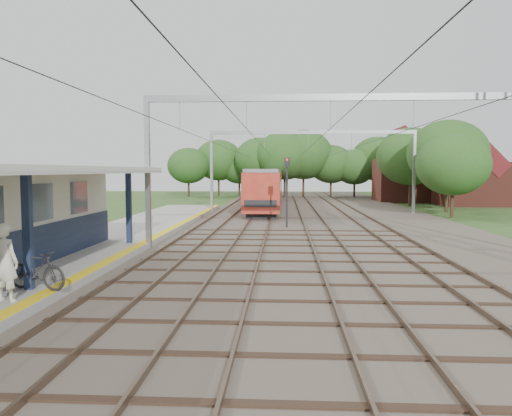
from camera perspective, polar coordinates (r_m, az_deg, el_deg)
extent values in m
plane|color=#2D4C1E|center=(8.25, -5.69, -22.00)|extent=(160.00, 160.00, 0.00)
cube|color=#473D33|center=(37.58, 7.52, -1.23)|extent=(18.00, 90.00, 0.10)
cube|color=gray|center=(23.26, -18.77, -4.52)|extent=(5.00, 52.00, 0.35)
cube|color=yellow|center=(22.49, -13.44, -4.24)|extent=(0.45, 52.00, 0.01)
cube|color=#121E3A|center=(16.81, -27.12, -5.07)|extent=(0.06, 18.00, 1.40)
cube|color=#121E3A|center=(15.16, -24.63, -2.53)|extent=(0.22, 0.22, 3.20)
cube|color=#121E3A|center=(23.46, -14.34, 0.01)|extent=(0.22, 0.22, 3.20)
cube|color=brown|center=(37.85, -4.98, -0.98)|extent=(0.07, 88.00, 0.15)
cube|color=brown|center=(37.67, -2.82, -0.99)|extent=(0.07, 88.00, 0.15)
cube|color=brown|center=(37.54, -0.45, -1.01)|extent=(0.07, 88.00, 0.15)
cube|color=brown|center=(37.48, 1.75, -1.02)|extent=(0.07, 88.00, 0.15)
cube|color=brown|center=(37.49, 5.21, -1.03)|extent=(0.07, 88.00, 0.15)
cube|color=brown|center=(37.56, 7.40, -1.04)|extent=(0.07, 88.00, 0.15)
cube|color=brown|center=(37.78, 10.67, -1.05)|extent=(0.07, 88.00, 0.15)
cube|color=brown|center=(38.00, 12.82, -1.05)|extent=(0.07, 88.00, 0.15)
cube|color=gray|center=(23.14, -12.28, 3.83)|extent=(0.22, 0.22, 7.00)
cube|color=gray|center=(22.65, 9.31, 12.37)|extent=(17.00, 0.20, 0.30)
cube|color=gray|center=(42.75, -5.10, 4.09)|extent=(0.22, 0.22, 7.00)
cube|color=gray|center=(43.67, 17.62, 3.91)|extent=(0.22, 0.22, 7.00)
cube|color=gray|center=(42.49, 6.42, 8.60)|extent=(17.00, 0.20, 0.30)
cylinder|color=black|center=(37.64, -3.95, 7.11)|extent=(0.02, 88.00, 0.02)
cylinder|color=black|center=(37.38, 0.66, 7.14)|extent=(0.02, 88.00, 0.02)
cylinder|color=black|center=(37.40, 6.37, 7.11)|extent=(0.02, 88.00, 0.02)
cylinder|color=black|center=(37.77, 11.87, 7.02)|extent=(0.02, 88.00, 0.02)
cylinder|color=#382619|center=(69.24, -6.08, 2.45)|extent=(0.28, 0.28, 2.88)
ellipsoid|color=#21491A|center=(69.22, -6.10, 5.37)|extent=(6.72, 6.72, 5.76)
cylinder|color=#382619|center=(70.53, -0.99, 2.36)|extent=(0.28, 0.28, 2.52)
ellipsoid|color=#21491A|center=(70.49, -0.99, 4.87)|extent=(5.88, 5.88, 5.04)
cylinder|color=#382619|center=(67.34, 3.92, 2.57)|extent=(0.28, 0.28, 3.24)
ellipsoid|color=#21491A|center=(67.33, 3.94, 5.94)|extent=(7.56, 7.56, 6.48)
cylinder|color=#382619|center=(69.68, 8.85, 2.36)|extent=(0.28, 0.28, 2.70)
ellipsoid|color=#21491A|center=(69.64, 8.88, 5.08)|extent=(6.30, 6.30, 5.40)
cylinder|color=#382619|center=(47.28, 19.59, 1.16)|extent=(0.28, 0.28, 2.52)
ellipsoid|color=#21491A|center=(47.23, 19.68, 4.89)|extent=(5.88, 5.88, 5.04)
cylinder|color=#382619|center=(62.88, 15.93, 2.13)|extent=(0.28, 0.28, 2.88)
ellipsoid|color=#21491A|center=(62.86, 16.00, 5.34)|extent=(6.72, 6.72, 5.76)
cube|color=brown|center=(56.89, 23.64, 2.54)|extent=(7.00, 6.00, 4.50)
cube|color=maroon|center=(56.90, 23.73, 5.71)|extent=(4.99, 6.12, 4.99)
cube|color=brown|center=(61.14, 17.28, 3.04)|extent=(8.00, 6.00, 5.00)
cube|color=maroon|center=(61.17, 17.35, 6.22)|extent=(5.52, 6.12, 5.52)
imported|color=beige|center=(14.10, -26.74, -5.57)|extent=(0.82, 0.63, 1.99)
imported|color=black|center=(15.13, -23.79, -6.50)|extent=(1.93, 0.96, 1.12)
cube|color=black|center=(44.00, 1.03, -0.04)|extent=(2.19, 15.66, 0.44)
cube|color=#A72819|center=(43.90, 1.03, 2.19)|extent=(2.74, 17.02, 2.95)
cube|color=black|center=(43.89, 1.03, 2.57)|extent=(2.78, 15.66, 0.85)
cube|color=slate|center=(43.87, 1.04, 4.27)|extent=(2.52, 17.02, 0.28)
cube|color=black|center=(61.57, 1.66, 1.21)|extent=(2.19, 15.66, 0.44)
cube|color=#A72819|center=(61.51, 1.66, 2.79)|extent=(2.74, 17.02, 2.95)
cube|color=black|center=(61.50, 1.66, 3.07)|extent=(2.78, 15.66, 0.85)
cube|color=slate|center=(61.48, 1.66, 4.28)|extent=(2.52, 17.02, 0.28)
cylinder|color=black|center=(31.09, 3.54, 1.32)|extent=(0.14, 0.14, 4.07)
cube|color=black|center=(31.05, 3.56, 5.25)|extent=(0.33, 0.22, 0.56)
sphere|color=red|center=(30.95, 3.56, 5.53)|extent=(0.14, 0.14, 0.14)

